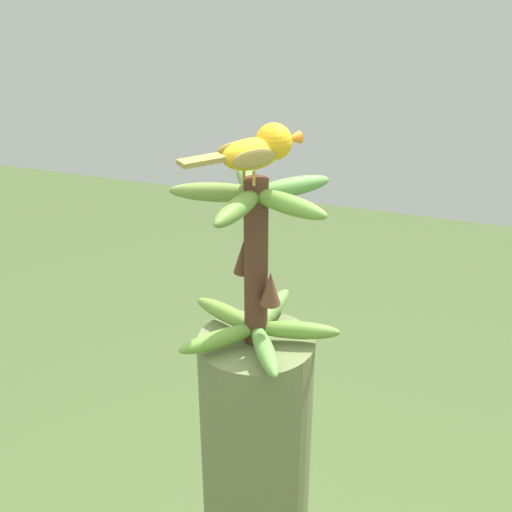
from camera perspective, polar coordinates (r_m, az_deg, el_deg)
The scene contains 2 objects.
banana_bunch at distance 1.14m, azimuth 0.00°, elevation -0.74°, with size 0.30×0.30×0.31m.
perched_bird at distance 1.06m, azimuth 0.17°, elevation 9.14°, with size 0.16×0.18×0.09m.
Camera 1 is at (-0.33, 0.97, 1.98)m, focal length 46.83 mm.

